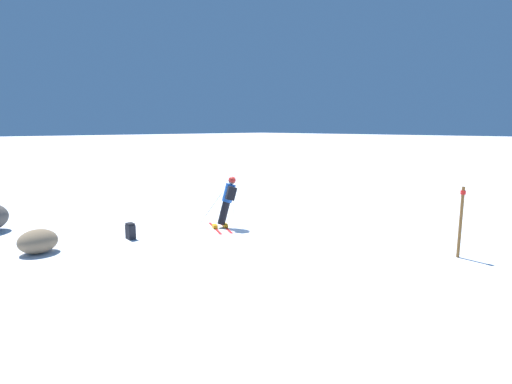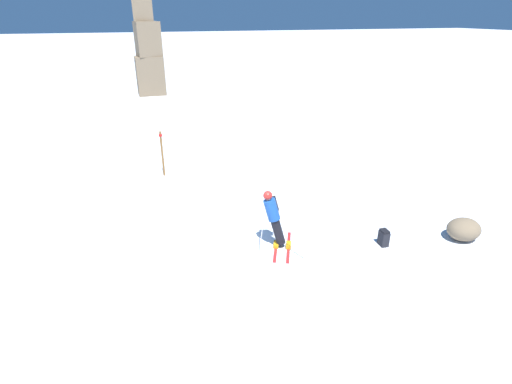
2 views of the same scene
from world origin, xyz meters
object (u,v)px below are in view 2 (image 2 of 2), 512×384
Objects in this scene: rock_pillar at (148,48)px; exposed_boulder_1 at (464,229)px; spare_backpack at (384,238)px; trail_marker at (162,152)px; skier at (274,216)px.

rock_pillar is 27.91m from exposed_boulder_1.
trail_marker is at bearing -140.96° from spare_backpack.
exposed_boulder_1 is at bearing 10.04° from skier.
exposed_boulder_1 is 11.29m from trail_marker.
skier is 7.04m from trail_marker.
spare_backpack is 0.49× the size of exposed_boulder_1.
spare_backpack is (3.05, -0.99, -0.73)m from skier.
spare_backpack is at bearing -81.19° from rock_pillar.
rock_pillar is 4.59× the size of trail_marker.
skier is 5.73m from exposed_boulder_1.
trail_marker is (-2.33, 6.64, 0.06)m from skier.
skier is at bearing 165.29° from exposed_boulder_1.
exposed_boulder_1 reaches higher than spare_backpack.
exposed_boulder_1 is 0.54× the size of trail_marker.
exposed_boulder_1 is at bearing -45.87° from trail_marker.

